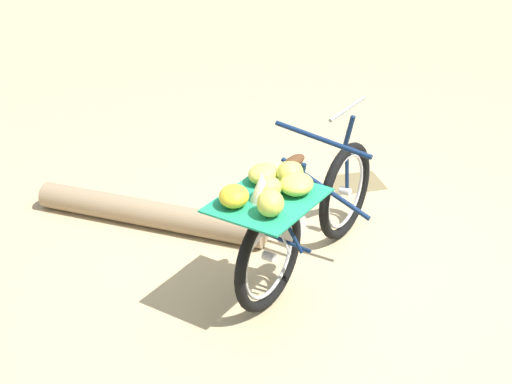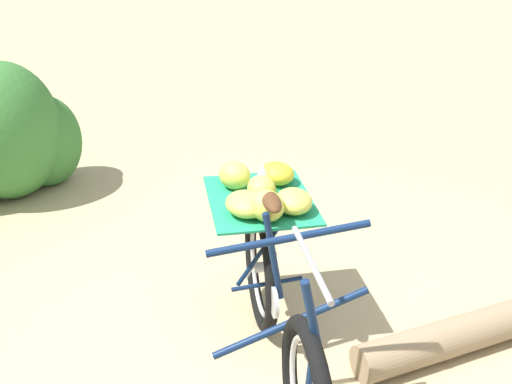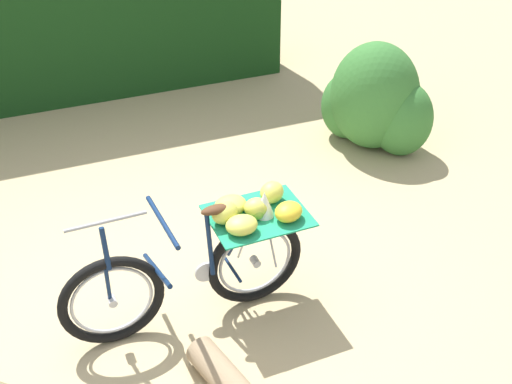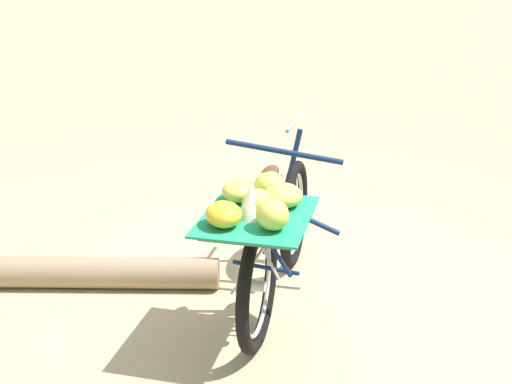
% 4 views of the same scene
% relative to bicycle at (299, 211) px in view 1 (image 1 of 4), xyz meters
% --- Properties ---
extents(ground_plane, '(60.00, 60.00, 0.00)m').
position_rel_bicycle_xyz_m(ground_plane, '(0.35, -0.15, -0.52)').
color(ground_plane, tan).
extents(bicycle, '(1.50, 1.43, 1.03)m').
position_rel_bicycle_xyz_m(bicycle, '(0.00, 0.00, 0.00)').
color(bicycle, black).
rests_on(bicycle, ground_plane).
extents(fallen_log, '(1.64, 1.21, 0.20)m').
position_rel_bicycle_xyz_m(fallen_log, '(-0.88, 0.96, -0.42)').
color(fallen_log, '#937A5B').
rests_on(fallen_log, ground_plane).
extents(leaf_litter_patch, '(0.44, 0.36, 0.01)m').
position_rel_bicycle_xyz_m(leaf_litter_patch, '(0.91, 1.25, -0.52)').
color(leaf_litter_patch, olive).
rests_on(leaf_litter_patch, ground_plane).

